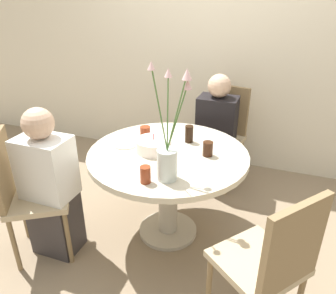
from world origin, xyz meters
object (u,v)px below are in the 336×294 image
object	(u,v)px
birthday_cake	(154,145)
person_boy	(50,189)
chair_far_back	(271,260)
drink_glass_0	(145,133)
side_plate	(125,144)
drink_glass_2	(208,149)
flower_vase	(169,152)
chair_right_flank	(25,189)
drink_glass_1	(145,175)
drink_glass_3	(189,134)
chair_near_front	(223,129)
person_woman	(216,137)

from	to	relation	value
birthday_cake	person_boy	xyz separation A→B (m)	(-0.59, -0.42, -0.24)
chair_far_back	drink_glass_0	world-z (taller)	chair_far_back
side_plate	drink_glass_2	distance (m)	0.60
drink_glass_0	person_boy	distance (m)	0.77
flower_vase	drink_glass_2	world-z (taller)	flower_vase
drink_glass_2	person_boy	world-z (taller)	person_boy
chair_right_flank	chair_far_back	xyz separation A→B (m)	(1.59, -0.08, 0.00)
drink_glass_1	drink_glass_2	size ratio (longest dim) A/B	1.04
drink_glass_3	chair_right_flank	bearing A→B (deg)	-140.85
chair_right_flank	flower_vase	xyz separation A→B (m)	(0.95, 0.20, 0.35)
chair_near_front	person_boy	world-z (taller)	person_boy
drink_glass_3	person_boy	distance (m)	1.04
chair_near_front	drink_glass_3	distance (m)	0.78
drink_glass_0	drink_glass_2	world-z (taller)	drink_glass_0
drink_glass_0	drink_glass_3	distance (m)	0.33
chair_far_back	birthday_cake	world-z (taller)	chair_far_back
chair_right_flank	chair_far_back	distance (m)	1.59
chair_right_flank	drink_glass_2	bearing A→B (deg)	-94.83
chair_right_flank	drink_glass_1	size ratio (longest dim) A/B	8.91
birthday_cake	drink_glass_1	world-z (taller)	birthday_cake
birthday_cake	side_plate	bearing A→B (deg)	176.35
chair_far_back	person_boy	xyz separation A→B (m)	(-1.45, 0.17, -0.02)
birthday_cake	drink_glass_0	xyz separation A→B (m)	(-0.13, 0.15, 0.01)
side_plate	chair_near_front	bearing A→B (deg)	60.88
chair_right_flank	drink_glass_0	world-z (taller)	chair_right_flank
flower_vase	birthday_cake	bearing A→B (deg)	126.10
person_woman	drink_glass_0	bearing A→B (deg)	-120.73
chair_near_front	chair_right_flank	bearing A→B (deg)	-112.81
chair_far_back	drink_glass_0	xyz separation A→B (m)	(-1.00, 0.73, 0.23)
side_plate	flower_vase	bearing A→B (deg)	-35.35
chair_near_front	flower_vase	xyz separation A→B (m)	(-0.08, -1.28, 0.35)
chair_far_back	person_woman	bearing A→B (deg)	-118.66
drink_glass_1	drink_glass_3	size ratio (longest dim) A/B	0.82
flower_vase	chair_near_front	bearing A→B (deg)	86.57
birthday_cake	drink_glass_1	size ratio (longest dim) A/B	2.40
chair_right_flank	drink_glass_3	size ratio (longest dim) A/B	7.31
birthday_cake	drink_glass_1	distance (m)	0.41
birthday_cake	chair_right_flank	bearing A→B (deg)	-144.87
drink_glass_2	drink_glass_3	bearing A→B (deg)	137.81
person_woman	person_boy	size ratio (longest dim) A/B	1.00
chair_far_back	flower_vase	bearing A→B (deg)	-75.30
chair_far_back	drink_glass_2	distance (m)	0.85
chair_near_front	flower_vase	world-z (taller)	flower_vase
drink_glass_3	person_boy	size ratio (longest dim) A/B	0.12
chair_near_front	drink_glass_2	bearing A→B (deg)	-73.76
chair_near_front	flower_vase	bearing A→B (deg)	-81.54
chair_right_flank	chair_far_back	world-z (taller)	same
birthday_cake	drink_glass_3	bearing A→B (deg)	51.17
drink_glass_3	person_woman	distance (m)	0.64
drink_glass_0	drink_glass_2	distance (m)	0.51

